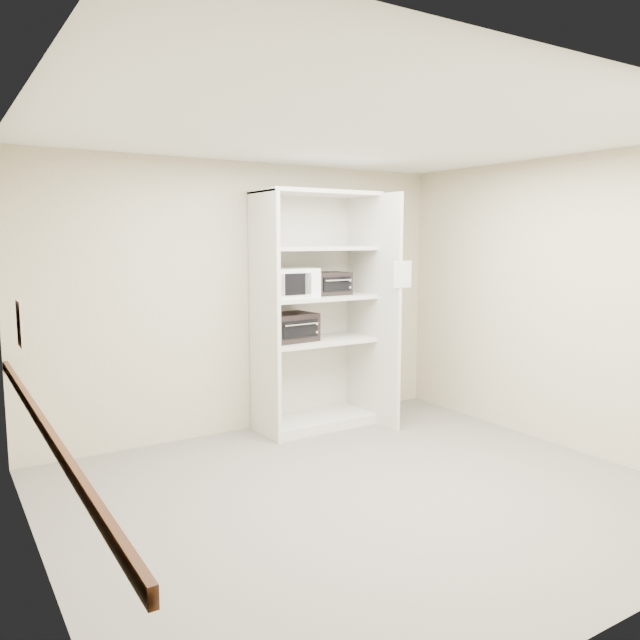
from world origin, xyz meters
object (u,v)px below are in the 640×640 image
shelving_unit (319,318)px  microwave (290,283)px  toaster_oven_upper (328,283)px  toaster_oven_lower (289,327)px

shelving_unit → microwave: shelving_unit is taller
microwave → toaster_oven_upper: size_ratio=1.18×
shelving_unit → toaster_oven_lower: 0.35m
microwave → toaster_oven_upper: 0.48m
toaster_oven_lower → toaster_oven_upper: bearing=-9.3°
toaster_oven_upper → toaster_oven_lower: size_ratio=0.80×
microwave → toaster_oven_lower: bearing=70.5°
toaster_oven_lower → shelving_unit: bearing=-10.3°
toaster_oven_upper → toaster_oven_lower: (-0.45, 0.03, -0.43)m
shelving_unit → toaster_oven_upper: (0.11, -0.00, 0.36)m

